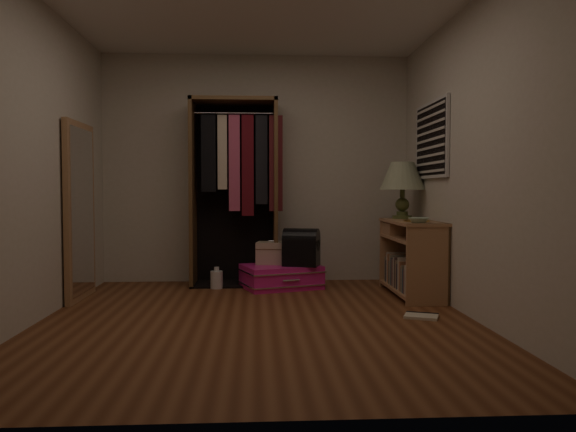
{
  "coord_description": "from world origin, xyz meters",
  "views": [
    {
      "loc": [
        -0.02,
        -4.49,
        1.04
      ],
      "look_at": [
        0.3,
        0.95,
        0.8
      ],
      "focal_mm": 35.0,
      "sensor_mm": 36.0,
      "label": 1
    }
  ],
  "objects_px": {
    "train_case": "(273,253)",
    "table_lamp": "(402,177)",
    "white_jug": "(217,279)",
    "floor_mirror": "(80,211)",
    "black_bag": "(301,247)",
    "open_wardrobe": "(238,176)",
    "console_bookshelf": "(410,256)",
    "pink_suitcase": "(281,276)"
  },
  "relations": [
    {
      "from": "pink_suitcase",
      "to": "black_bag",
      "type": "height_order",
      "value": "black_bag"
    },
    {
      "from": "open_wardrobe",
      "to": "table_lamp",
      "type": "bearing_deg",
      "value": -12.67
    },
    {
      "from": "floor_mirror",
      "to": "table_lamp",
      "type": "height_order",
      "value": "floor_mirror"
    },
    {
      "from": "pink_suitcase",
      "to": "black_bag",
      "type": "bearing_deg",
      "value": -37.01
    },
    {
      "from": "console_bookshelf",
      "to": "white_jug",
      "type": "height_order",
      "value": "console_bookshelf"
    },
    {
      "from": "floor_mirror",
      "to": "train_case",
      "type": "relative_size",
      "value": 4.34
    },
    {
      "from": "pink_suitcase",
      "to": "black_bag",
      "type": "relative_size",
      "value": 2.24
    },
    {
      "from": "pink_suitcase",
      "to": "table_lamp",
      "type": "distance_m",
      "value": 1.67
    },
    {
      "from": "open_wardrobe",
      "to": "train_case",
      "type": "xyz_separation_m",
      "value": [
        0.39,
        -0.17,
        -0.84
      ]
    },
    {
      "from": "floor_mirror",
      "to": "black_bag",
      "type": "bearing_deg",
      "value": 11.25
    },
    {
      "from": "black_bag",
      "to": "open_wardrobe",
      "type": "bearing_deg",
      "value": 171.54
    },
    {
      "from": "console_bookshelf",
      "to": "black_bag",
      "type": "distance_m",
      "value": 1.14
    },
    {
      "from": "train_case",
      "to": "table_lamp",
      "type": "bearing_deg",
      "value": -0.14
    },
    {
      "from": "open_wardrobe",
      "to": "train_case",
      "type": "relative_size",
      "value": 5.23
    },
    {
      "from": "white_jug",
      "to": "floor_mirror",
      "type": "bearing_deg",
      "value": -158.25
    },
    {
      "from": "train_case",
      "to": "table_lamp",
      "type": "xyz_separation_m",
      "value": [
        1.37,
        -0.23,
        0.82
      ]
    },
    {
      "from": "console_bookshelf",
      "to": "train_case",
      "type": "xyz_separation_m",
      "value": [
        -1.36,
        0.55,
        -0.02
      ]
    },
    {
      "from": "open_wardrobe",
      "to": "black_bag",
      "type": "bearing_deg",
      "value": -26.22
    },
    {
      "from": "open_wardrobe",
      "to": "floor_mirror",
      "type": "relative_size",
      "value": 1.21
    },
    {
      "from": "console_bookshelf",
      "to": "floor_mirror",
      "type": "bearing_deg",
      "value": -179.2
    },
    {
      "from": "open_wardrobe",
      "to": "table_lamp",
      "type": "xyz_separation_m",
      "value": [
        1.75,
        -0.39,
        -0.02
      ]
    },
    {
      "from": "console_bookshelf",
      "to": "floor_mirror",
      "type": "relative_size",
      "value": 0.66
    },
    {
      "from": "black_bag",
      "to": "table_lamp",
      "type": "height_order",
      "value": "table_lamp"
    },
    {
      "from": "black_bag",
      "to": "floor_mirror",
      "type": "bearing_deg",
      "value": -150.99
    },
    {
      "from": "pink_suitcase",
      "to": "table_lamp",
      "type": "bearing_deg",
      "value": -23.8
    },
    {
      "from": "floor_mirror",
      "to": "pink_suitcase",
      "type": "xyz_separation_m",
      "value": [
        1.96,
        0.51,
        -0.73
      ]
    },
    {
      "from": "open_wardrobe",
      "to": "pink_suitcase",
      "type": "xyz_separation_m",
      "value": [
        0.47,
        -0.26,
        -1.08
      ]
    },
    {
      "from": "train_case",
      "to": "pink_suitcase",
      "type": "bearing_deg",
      "value": -39.57
    },
    {
      "from": "floor_mirror",
      "to": "train_case",
      "type": "bearing_deg",
      "value": 17.73
    },
    {
      "from": "console_bookshelf",
      "to": "black_bag",
      "type": "bearing_deg",
      "value": 160.04
    },
    {
      "from": "white_jug",
      "to": "open_wardrobe",
      "type": "bearing_deg",
      "value": 49.81
    },
    {
      "from": "open_wardrobe",
      "to": "floor_mirror",
      "type": "height_order",
      "value": "open_wardrobe"
    },
    {
      "from": "console_bookshelf",
      "to": "table_lamp",
      "type": "height_order",
      "value": "table_lamp"
    },
    {
      "from": "open_wardrobe",
      "to": "black_bag",
      "type": "distance_m",
      "value": 1.07
    },
    {
      "from": "console_bookshelf",
      "to": "white_jug",
      "type": "xyz_separation_m",
      "value": [
        -1.97,
        0.46,
        -0.29
      ]
    },
    {
      "from": "floor_mirror",
      "to": "black_bag",
      "type": "height_order",
      "value": "floor_mirror"
    },
    {
      "from": "train_case",
      "to": "table_lamp",
      "type": "relative_size",
      "value": 0.65
    },
    {
      "from": "console_bookshelf",
      "to": "black_bag",
      "type": "xyz_separation_m",
      "value": [
        -1.07,
        0.39,
        0.06
      ]
    },
    {
      "from": "table_lamp",
      "to": "white_jug",
      "type": "distance_m",
      "value": 2.26
    },
    {
      "from": "open_wardrobe",
      "to": "pink_suitcase",
      "type": "bearing_deg",
      "value": -29.2
    },
    {
      "from": "floor_mirror",
      "to": "pink_suitcase",
      "type": "relative_size",
      "value": 1.79
    },
    {
      "from": "floor_mirror",
      "to": "pink_suitcase",
      "type": "distance_m",
      "value": 2.15
    }
  ]
}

